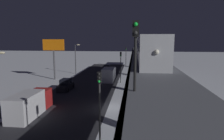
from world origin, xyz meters
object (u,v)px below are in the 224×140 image
Objects in this scene: subway_train at (145,46)px; delivery_van at (30,104)px; commercial_billboard at (54,49)px; rail_signal at (135,44)px; traffic_light_near at (100,99)px; sedan_black at (66,86)px; traffic_light_far at (126,54)px; box_truck at (109,74)px; sedan_black_2 at (107,69)px; traffic_light_mid at (121,63)px.

subway_train reaches higher than delivery_van.
commercial_billboard is at bearing -18.04° from subway_train.
delivery_van is (12.30, -10.35, -7.38)m from rail_signal.
rail_signal is 17.69m from delivery_van.
traffic_light_near is at bearing 118.99° from commercial_billboard.
traffic_light_far reaches higher than sedan_black.
subway_train is 8.17× the size of sedan_black.
box_truck is at bearing -125.81° from sedan_black.
sedan_black is 0.70× the size of traffic_light_near.
sedan_black is (13.97, 2.38, -6.99)m from subway_train.
delivery_van is at bearing -98.47° from sedan_black_2.
sedan_black is 20.84m from sedan_black_2.
box_truck and delivery_van have the same top height.
subway_train is 21.13m from delivery_van.
traffic_light_mid is at bearing -143.44° from sedan_black.
box_truck is 1.16× the size of traffic_light_mid.
subway_train is at bearing -94.33° from rail_signal.
sedan_black_2 is at bearing -83.03° from traffic_light_near.
traffic_light_near reaches higher than delivery_van.
delivery_van is 1.16× the size of traffic_light_near.
traffic_light_far is 27.68m from commercial_billboard.
subway_train is at bearing 161.96° from commercial_billboard.
traffic_light_mid is 15.24m from commercial_billboard.
commercial_billboard is at bearing -61.01° from traffic_light_near.
sedan_black_2 is at bearing -79.86° from box_truck.
delivery_van is (0.20, 11.92, 0.56)m from sedan_black.
sedan_black_2 is 14.63m from traffic_light_mid.
delivery_van is 44.96m from traffic_light_far.
commercial_billboard is at bearing -57.40° from sedan_black.
box_truck is (5.50, -31.42, -7.38)m from rail_signal.
sedan_black_2 is at bearing -131.39° from commercial_billboard.
subway_train is at bearing 135.94° from traffic_light_mid.
sedan_black is at bearing -90.96° from delivery_van.
sedan_black is at bearing 73.76° from traffic_light_far.
commercial_billboard reaches higher than traffic_light_mid.
sedan_black is 20.66m from traffic_light_near.
traffic_light_near is at bearing 117.15° from sedan_black.
subway_train is 21.41m from sedan_black_2.
subway_train is 7.41m from traffic_light_mid.
traffic_light_near is (-4.70, 38.46, 3.40)m from sedan_black_2.
delivery_van is at bearing -40.08° from rail_signal.
sedan_black is 0.51× the size of commercial_billboard.
delivery_van is 21.27m from traffic_light_mid.
traffic_light_near is (-2.70, 27.28, 2.85)m from box_truck.
sedan_black_2 is at bearing -102.75° from sedan_black.
subway_train is 15.80m from sedan_black.
traffic_light_mid reaches higher than box_truck.
box_truck is 1.00× the size of delivery_van.
sedan_black_2 is (-4.60, -20.33, 0.01)m from sedan_black.
traffic_light_mid reaches higher than sedan_black_2.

